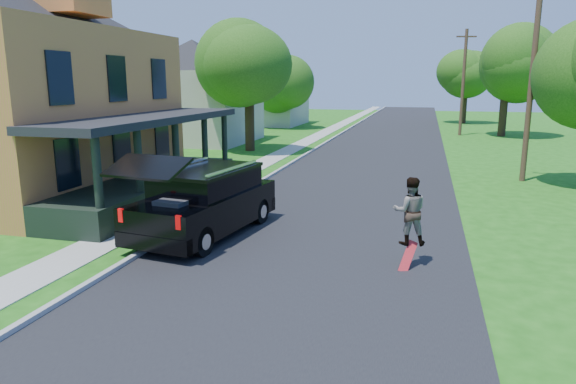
# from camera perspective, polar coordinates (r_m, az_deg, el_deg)

# --- Properties ---
(ground) EXTENTS (140.00, 140.00, 0.00)m
(ground) POSITION_cam_1_polar(r_m,az_deg,el_deg) (11.68, 0.29, -9.45)
(ground) COLOR #1B5B12
(ground) RESTS_ON ground
(street) EXTENTS (8.00, 120.00, 0.02)m
(street) POSITION_cam_1_polar(r_m,az_deg,el_deg) (30.93, 9.76, 4.01)
(street) COLOR black
(street) RESTS_ON ground
(curb) EXTENTS (0.15, 120.00, 0.12)m
(curb) POSITION_cam_1_polar(r_m,az_deg,el_deg) (31.55, 2.40, 4.33)
(curb) COLOR #9D9D98
(curb) RESTS_ON ground
(sidewalk) EXTENTS (1.30, 120.00, 0.03)m
(sidewalk) POSITION_cam_1_polar(r_m,az_deg,el_deg) (31.92, -0.33, 4.44)
(sidewalk) COLOR gray
(sidewalk) RESTS_ON ground
(front_walk) EXTENTS (6.50, 1.20, 0.03)m
(front_walk) POSITION_cam_1_polar(r_m,az_deg,el_deg) (21.00, -21.13, -0.48)
(front_walk) COLOR gray
(front_walk) RESTS_ON ground
(main_house) EXTENTS (15.56, 15.56, 10.10)m
(main_house) POSITION_cam_1_polar(r_m,az_deg,el_deg) (22.68, -29.05, 12.26)
(main_house) COLOR #D26D3D
(main_house) RESTS_ON ground
(neighbor_house_mid) EXTENTS (12.78, 12.78, 8.30)m
(neighbor_house_mid) POSITION_cam_1_polar(r_m,az_deg,el_deg) (38.14, -10.46, 11.82)
(neighbor_house_mid) COLOR beige
(neighbor_house_mid) RESTS_ON ground
(neighbor_house_far) EXTENTS (12.78, 12.78, 8.30)m
(neighbor_house_far) POSITION_cam_1_polar(r_m,az_deg,el_deg) (53.05, -2.92, 12.05)
(neighbor_house_far) COLOR beige
(neighbor_house_far) RESTS_ON ground
(black_suv) EXTENTS (2.78, 5.71, 2.56)m
(black_suv) POSITION_cam_1_polar(r_m,az_deg,el_deg) (14.74, -9.25, -1.03)
(black_suv) COLOR black
(black_suv) RESTS_ON ground
(skateboarder) EXTENTS (0.88, 0.75, 1.62)m
(skateboarder) POSITION_cam_1_polar(r_m,az_deg,el_deg) (12.37, 13.39, -2.07)
(skateboarder) COLOR black
(skateboarder) RESTS_ON ground
(skateboard) EXTENTS (0.42, 0.52, 0.72)m
(skateboard) POSITION_cam_1_polar(r_m,az_deg,el_deg) (12.40, 13.18, -7.12)
(skateboard) COLOR #B30F15
(skateboard) RESTS_ON ground
(tree_left_mid) EXTENTS (6.67, 6.90, 8.27)m
(tree_left_mid) POSITION_cam_1_polar(r_m,az_deg,el_deg) (32.61, -4.40, 14.08)
(tree_left_mid) COLOR black
(tree_left_mid) RESTS_ON ground
(tree_left_far) EXTENTS (6.39, 6.16, 7.30)m
(tree_left_far) POSITION_cam_1_polar(r_m,az_deg,el_deg) (48.84, -0.36, 12.62)
(tree_left_far) COLOR black
(tree_left_far) RESTS_ON ground
(tree_right_mid) EXTENTS (5.92, 5.74, 9.40)m
(tree_right_mid) POSITION_cam_1_polar(r_m,az_deg,el_deg) (44.68, 23.20, 13.74)
(tree_right_mid) COLOR black
(tree_right_mid) RESTS_ON ground
(tree_right_far) EXTENTS (5.51, 5.43, 8.42)m
(tree_right_far) POSITION_cam_1_polar(r_m,az_deg,el_deg) (57.10, 19.21, 12.73)
(tree_right_far) COLOR black
(tree_right_far) RESTS_ON ground
(utility_pole_near) EXTENTS (1.47, 0.42, 8.47)m
(utility_pole_near) POSITION_cam_1_polar(r_m,az_deg,el_deg) (24.56, 25.46, 11.18)
(utility_pole_near) COLOR #442B1F
(utility_pole_near) RESTS_ON ground
(utility_pole_far) EXTENTS (1.55, 0.48, 8.34)m
(utility_pole_far) POSITION_cam_1_polar(r_m,az_deg,el_deg) (44.20, 18.90, 11.56)
(utility_pole_far) COLOR #442B1F
(utility_pole_far) RESTS_ON ground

